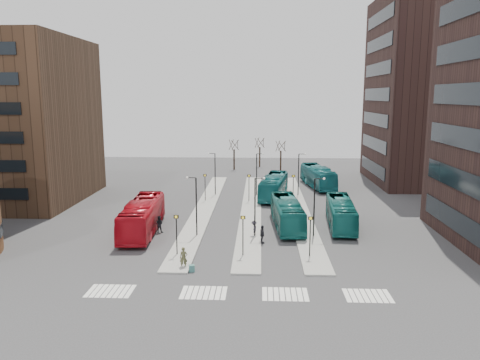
{
  "coord_description": "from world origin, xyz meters",
  "views": [
    {
      "loc": [
        3.09,
        -28.35,
        14.39
      ],
      "look_at": [
        0.85,
        23.24,
        5.0
      ],
      "focal_mm": 35.0,
      "sensor_mm": 36.0,
      "label": 1
    }
  ],
  "objects_px": {
    "teal_bus_b": "(274,186)",
    "commuter_c": "(254,229)",
    "teal_bus_a": "(287,213)",
    "teal_bus_c": "(341,213)",
    "teal_bus_d": "(318,177)",
    "commuter_b": "(262,234)",
    "traveller": "(184,258)",
    "suitcase": "(192,268)",
    "commuter_a": "(159,224)",
    "red_bus": "(142,216)"
  },
  "relations": [
    {
      "from": "teal_bus_b",
      "to": "commuter_b",
      "type": "xyz_separation_m",
      "value": [
        -1.71,
        -21.07,
        -0.71
      ]
    },
    {
      "from": "red_bus",
      "to": "traveller",
      "type": "height_order",
      "value": "red_bus"
    },
    {
      "from": "traveller",
      "to": "teal_bus_d",
      "type": "bearing_deg",
      "value": 60.75
    },
    {
      "from": "teal_bus_d",
      "to": "commuter_b",
      "type": "height_order",
      "value": "teal_bus_d"
    },
    {
      "from": "suitcase",
      "to": "teal_bus_b",
      "type": "relative_size",
      "value": 0.05
    },
    {
      "from": "red_bus",
      "to": "teal_bus_c",
      "type": "distance_m",
      "value": 21.63
    },
    {
      "from": "traveller",
      "to": "suitcase",
      "type": "bearing_deg",
      "value": -51.29
    },
    {
      "from": "commuter_a",
      "to": "commuter_c",
      "type": "xyz_separation_m",
      "value": [
        10.09,
        -1.05,
        -0.06
      ]
    },
    {
      "from": "commuter_c",
      "to": "teal_bus_d",
      "type": "bearing_deg",
      "value": 158.18
    },
    {
      "from": "suitcase",
      "to": "teal_bus_b",
      "type": "xyz_separation_m",
      "value": [
        7.55,
        28.88,
        1.34
      ]
    },
    {
      "from": "teal_bus_d",
      "to": "suitcase",
      "type": "bearing_deg",
      "value": -120.87
    },
    {
      "from": "commuter_b",
      "to": "commuter_c",
      "type": "xyz_separation_m",
      "value": [
        -0.83,
        2.18,
        -0.07
      ]
    },
    {
      "from": "teal_bus_b",
      "to": "traveller",
      "type": "distance_m",
      "value": 29.3
    },
    {
      "from": "red_bus",
      "to": "teal_bus_d",
      "type": "bearing_deg",
      "value": 46.89
    },
    {
      "from": "suitcase",
      "to": "traveller",
      "type": "distance_m",
      "value": 1.28
    },
    {
      "from": "teal_bus_a",
      "to": "teal_bus_c",
      "type": "distance_m",
      "value": 5.99
    },
    {
      "from": "teal_bus_c",
      "to": "commuter_b",
      "type": "bearing_deg",
      "value": -139.41
    },
    {
      "from": "teal_bus_c",
      "to": "commuter_b",
      "type": "height_order",
      "value": "teal_bus_c"
    },
    {
      "from": "commuter_b",
      "to": "commuter_c",
      "type": "relative_size",
      "value": 1.09
    },
    {
      "from": "teal_bus_b",
      "to": "commuter_b",
      "type": "bearing_deg",
      "value": -85.03
    },
    {
      "from": "commuter_a",
      "to": "suitcase",
      "type": "bearing_deg",
      "value": 118.36
    },
    {
      "from": "traveller",
      "to": "commuter_c",
      "type": "xyz_separation_m",
      "value": [
        5.8,
        9.18,
        -0.07
      ]
    },
    {
      "from": "teal_bus_a",
      "to": "teal_bus_d",
      "type": "bearing_deg",
      "value": 71.37
    },
    {
      "from": "teal_bus_a",
      "to": "suitcase",
      "type": "bearing_deg",
      "value": -125.88
    },
    {
      "from": "teal_bus_a",
      "to": "teal_bus_b",
      "type": "bearing_deg",
      "value": 90.12
    },
    {
      "from": "red_bus",
      "to": "commuter_a",
      "type": "relative_size",
      "value": 6.98
    },
    {
      "from": "teal_bus_a",
      "to": "commuter_a",
      "type": "xyz_separation_m",
      "value": [
        -13.67,
        -2.68,
        -0.68
      ]
    },
    {
      "from": "red_bus",
      "to": "suitcase",
      "type": "bearing_deg",
      "value": -61.53
    },
    {
      "from": "teal_bus_a",
      "to": "teal_bus_c",
      "type": "bearing_deg",
      "value": 1.11
    },
    {
      "from": "commuter_a",
      "to": "commuter_c",
      "type": "relative_size",
      "value": 1.07
    },
    {
      "from": "teal_bus_d",
      "to": "teal_bus_a",
      "type": "bearing_deg",
      "value": -113.95
    },
    {
      "from": "commuter_a",
      "to": "teal_bus_c",
      "type": "bearing_deg",
      "value": -167.16
    },
    {
      "from": "teal_bus_c",
      "to": "commuter_a",
      "type": "height_order",
      "value": "teal_bus_c"
    },
    {
      "from": "suitcase",
      "to": "commuter_b",
      "type": "height_order",
      "value": "commuter_b"
    },
    {
      "from": "teal_bus_d",
      "to": "traveller",
      "type": "height_order",
      "value": "teal_bus_d"
    },
    {
      "from": "traveller",
      "to": "commuter_c",
      "type": "distance_m",
      "value": 10.86
    },
    {
      "from": "commuter_b",
      "to": "teal_bus_c",
      "type": "bearing_deg",
      "value": -69.77
    },
    {
      "from": "commuter_c",
      "to": "traveller",
      "type": "bearing_deg",
      "value": -34.28
    },
    {
      "from": "teal_bus_b",
      "to": "commuter_c",
      "type": "height_order",
      "value": "teal_bus_b"
    },
    {
      "from": "red_bus",
      "to": "commuter_b",
      "type": "height_order",
      "value": "red_bus"
    },
    {
      "from": "red_bus",
      "to": "traveller",
      "type": "distance_m",
      "value": 11.87
    },
    {
      "from": "teal_bus_a",
      "to": "teal_bus_d",
      "type": "distance_m",
      "value": 24.05
    },
    {
      "from": "teal_bus_b",
      "to": "commuter_a",
      "type": "relative_size",
      "value": 6.5
    },
    {
      "from": "suitcase",
      "to": "teal_bus_a",
      "type": "xyz_separation_m",
      "value": [
        8.59,
        13.7,
        1.29
      ]
    },
    {
      "from": "teal_bus_d",
      "to": "commuter_b",
      "type": "distance_m",
      "value": 30.49
    },
    {
      "from": "commuter_a",
      "to": "commuter_b",
      "type": "bearing_deg",
      "value": 167.17
    },
    {
      "from": "commuter_a",
      "to": "commuter_b",
      "type": "relative_size",
      "value": 0.98
    },
    {
      "from": "teal_bus_c",
      "to": "teal_bus_b",
      "type": "bearing_deg",
      "value": 119.79
    },
    {
      "from": "teal_bus_b",
      "to": "traveller",
      "type": "relative_size",
      "value": 6.46
    },
    {
      "from": "teal_bus_a",
      "to": "commuter_b",
      "type": "relative_size",
      "value": 6.22
    }
  ]
}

